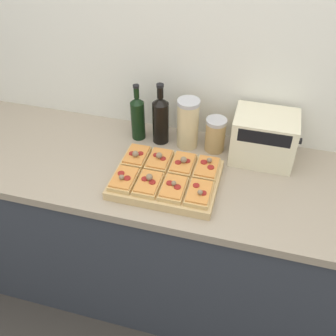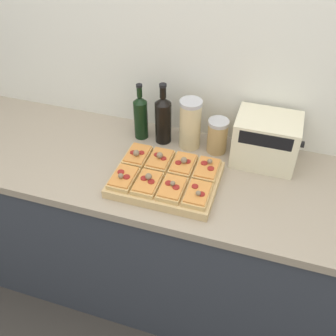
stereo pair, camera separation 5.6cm
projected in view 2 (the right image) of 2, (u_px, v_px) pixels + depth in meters
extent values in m
plane|color=#3D3833|center=(159.00, 336.00, 2.10)|extent=(12.00, 12.00, 0.00)
cube|color=silver|center=(203.00, 65.00, 1.78)|extent=(6.00, 0.06, 2.50)
cube|color=#333842|center=(178.00, 240.00, 2.05)|extent=(2.60, 0.64, 0.86)
cube|color=gray|center=(180.00, 175.00, 1.76)|extent=(2.63, 0.67, 0.04)
cube|color=tan|center=(166.00, 179.00, 1.68)|extent=(0.44, 0.34, 0.04)
cube|color=tan|center=(138.00, 156.00, 1.75)|extent=(0.10, 0.15, 0.02)
cube|color=#D6843D|center=(137.00, 153.00, 1.74)|extent=(0.09, 0.13, 0.01)
cylinder|color=maroon|center=(133.00, 152.00, 1.74)|extent=(0.03, 0.03, 0.00)
cylinder|color=maroon|center=(141.00, 153.00, 1.74)|extent=(0.03, 0.03, 0.00)
sphere|color=#7F6B51|center=(136.00, 153.00, 1.72)|extent=(0.03, 0.03, 0.03)
cube|color=tan|center=(160.00, 160.00, 1.73)|extent=(0.10, 0.15, 0.02)
cube|color=#D6843D|center=(160.00, 158.00, 1.72)|extent=(0.09, 0.13, 0.01)
cylinder|color=maroon|center=(157.00, 155.00, 1.73)|extent=(0.03, 0.03, 0.00)
cylinder|color=maroon|center=(164.00, 158.00, 1.71)|extent=(0.03, 0.03, 0.00)
sphere|color=#7F6B51|center=(160.00, 155.00, 1.70)|extent=(0.03, 0.03, 0.03)
cube|color=tan|center=(183.00, 165.00, 1.70)|extent=(0.10, 0.15, 0.02)
cube|color=#D6843D|center=(183.00, 163.00, 1.69)|extent=(0.09, 0.13, 0.01)
cylinder|color=maroon|center=(178.00, 163.00, 1.68)|extent=(0.03, 0.03, 0.00)
cylinder|color=maroon|center=(188.00, 161.00, 1.69)|extent=(0.03, 0.03, 0.00)
sphere|color=#7F6B51|center=(184.00, 160.00, 1.68)|extent=(0.03, 0.03, 0.03)
cube|color=tan|center=(207.00, 170.00, 1.68)|extent=(0.10, 0.15, 0.02)
cube|color=#D6843D|center=(207.00, 167.00, 1.67)|extent=(0.09, 0.13, 0.01)
cylinder|color=maroon|center=(204.00, 163.00, 1.68)|extent=(0.03, 0.03, 0.00)
cylinder|color=maroon|center=(211.00, 168.00, 1.66)|extent=(0.03, 0.03, 0.00)
sphere|color=#7F6B51|center=(210.00, 161.00, 1.68)|extent=(0.02, 0.02, 0.02)
cube|color=tan|center=(124.00, 179.00, 1.64)|extent=(0.10, 0.15, 0.02)
cube|color=#D6843D|center=(123.00, 176.00, 1.63)|extent=(0.09, 0.13, 0.01)
cylinder|color=maroon|center=(121.00, 172.00, 1.64)|extent=(0.03, 0.03, 0.00)
cylinder|color=maroon|center=(127.00, 177.00, 1.61)|extent=(0.03, 0.03, 0.00)
sphere|color=#7F6B51|center=(121.00, 176.00, 1.61)|extent=(0.02, 0.02, 0.02)
cube|color=tan|center=(148.00, 184.00, 1.61)|extent=(0.10, 0.15, 0.02)
cube|color=#D6843D|center=(147.00, 181.00, 1.60)|extent=(0.09, 0.13, 0.01)
cylinder|color=maroon|center=(144.00, 178.00, 1.61)|extent=(0.03, 0.03, 0.00)
cylinder|color=maroon|center=(151.00, 182.00, 1.59)|extent=(0.03, 0.03, 0.00)
sphere|color=#7F6B51|center=(148.00, 176.00, 1.60)|extent=(0.03, 0.03, 0.03)
cube|color=tan|center=(172.00, 189.00, 1.59)|extent=(0.10, 0.15, 0.02)
cube|color=#D6843D|center=(172.00, 187.00, 1.58)|extent=(0.09, 0.13, 0.01)
cylinder|color=maroon|center=(169.00, 183.00, 1.58)|extent=(0.03, 0.03, 0.00)
cylinder|color=maroon|center=(176.00, 187.00, 1.57)|extent=(0.03, 0.03, 0.00)
sphere|color=#7F6B51|center=(173.00, 183.00, 1.57)|extent=(0.02, 0.02, 0.02)
cube|color=tan|center=(198.00, 195.00, 1.56)|extent=(0.10, 0.15, 0.02)
cube|color=#D6843D|center=(198.00, 192.00, 1.55)|extent=(0.09, 0.13, 0.01)
cylinder|color=maroon|center=(195.00, 186.00, 1.57)|extent=(0.03, 0.03, 0.00)
cylinder|color=maroon|center=(202.00, 194.00, 1.54)|extent=(0.03, 0.03, 0.00)
sphere|color=#7F6B51|center=(198.00, 193.00, 1.53)|extent=(0.02, 0.02, 0.02)
cylinder|color=black|center=(141.00, 120.00, 1.89)|extent=(0.07, 0.07, 0.19)
cone|color=black|center=(140.00, 99.00, 1.82)|extent=(0.07, 0.07, 0.03)
cylinder|color=black|center=(139.00, 92.00, 1.79)|extent=(0.03, 0.03, 0.05)
cylinder|color=black|center=(139.00, 86.00, 1.77)|extent=(0.03, 0.03, 0.01)
cylinder|color=black|center=(163.00, 123.00, 1.86)|extent=(0.08, 0.08, 0.21)
cone|color=black|center=(163.00, 101.00, 1.78)|extent=(0.08, 0.08, 0.03)
cylinder|color=black|center=(163.00, 92.00, 1.75)|extent=(0.03, 0.03, 0.06)
cylinder|color=black|center=(163.00, 85.00, 1.73)|extent=(0.03, 0.03, 0.01)
cylinder|color=beige|center=(190.00, 126.00, 1.82)|extent=(0.10, 0.10, 0.23)
cylinder|color=#B2B2B7|center=(191.00, 103.00, 1.74)|extent=(0.10, 0.10, 0.02)
cylinder|color=tan|center=(217.00, 138.00, 1.82)|extent=(0.09, 0.09, 0.15)
cylinder|color=#B2B2B7|center=(219.00, 122.00, 1.76)|extent=(0.10, 0.10, 0.02)
cube|color=beige|center=(266.00, 140.00, 1.74)|extent=(0.28, 0.21, 0.22)
cube|color=black|center=(266.00, 140.00, 1.62)|extent=(0.22, 0.01, 0.06)
cube|color=black|center=(301.00, 144.00, 1.70)|extent=(0.02, 0.02, 0.02)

